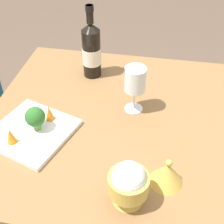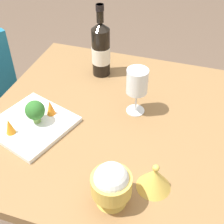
{
  "view_description": "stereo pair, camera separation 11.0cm",
  "coord_description": "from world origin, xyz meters",
  "px_view_note": "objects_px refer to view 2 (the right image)",
  "views": [
    {
      "loc": [
        -0.82,
        -0.15,
        1.48
      ],
      "look_at": [
        0.0,
        0.0,
        0.77
      ],
      "focal_mm": 49.61,
      "sensor_mm": 36.0,
      "label": 1
    },
    {
      "loc": [
        -0.8,
        -0.25,
        1.48
      ],
      "look_at": [
        0.0,
        0.0,
        0.77
      ],
      "focal_mm": 49.61,
      "sensor_mm": 36.0,
      "label": 2
    }
  ],
  "objects_px": {
    "wine_bottle": "(101,49)",
    "serving_plate": "(32,124)",
    "wine_glass": "(137,82)",
    "carrot_garnish_left": "(9,126)",
    "rice_bowl": "(111,184)",
    "rice_bowl_lid": "(154,178)",
    "broccoli_floret": "(35,111)",
    "carrot_garnish_right": "(50,108)"
  },
  "relations": [
    {
      "from": "wine_bottle",
      "to": "serving_plate",
      "type": "xyz_separation_m",
      "value": [
        -0.39,
        0.12,
        -0.11
      ]
    },
    {
      "from": "wine_glass",
      "to": "serving_plate",
      "type": "bearing_deg",
      "value": 120.34
    },
    {
      "from": "wine_bottle",
      "to": "carrot_garnish_left",
      "type": "bearing_deg",
      "value": 160.43
    },
    {
      "from": "rice_bowl",
      "to": "rice_bowl_lid",
      "type": "bearing_deg",
      "value": -51.22
    },
    {
      "from": "serving_plate",
      "to": "broccoli_floret",
      "type": "xyz_separation_m",
      "value": [
        0.01,
        -0.02,
        0.06
      ]
    },
    {
      "from": "wine_bottle",
      "to": "wine_glass",
      "type": "bearing_deg",
      "value": -134.68
    },
    {
      "from": "carrot_garnish_left",
      "to": "rice_bowl",
      "type": "bearing_deg",
      "value": -109.13
    },
    {
      "from": "rice_bowl_lid",
      "to": "carrot_garnish_right",
      "type": "xyz_separation_m",
      "value": [
        0.19,
        0.41,
        0.01
      ]
    },
    {
      "from": "wine_glass",
      "to": "broccoli_floret",
      "type": "relative_size",
      "value": 2.09
    },
    {
      "from": "rice_bowl_lid",
      "to": "broccoli_floret",
      "type": "distance_m",
      "value": 0.46
    },
    {
      "from": "rice_bowl",
      "to": "carrot_garnish_right",
      "type": "xyz_separation_m",
      "value": [
        0.27,
        0.31,
        -0.03
      ]
    },
    {
      "from": "wine_bottle",
      "to": "rice_bowl_lid",
      "type": "relative_size",
      "value": 3.04
    },
    {
      "from": "rice_bowl",
      "to": "rice_bowl_lid",
      "type": "relative_size",
      "value": 1.42
    },
    {
      "from": "wine_glass",
      "to": "rice_bowl",
      "type": "bearing_deg",
      "value": -175.2
    },
    {
      "from": "wine_glass",
      "to": "carrot_garnish_left",
      "type": "height_order",
      "value": "wine_glass"
    },
    {
      "from": "wine_bottle",
      "to": "wine_glass",
      "type": "height_order",
      "value": "wine_bottle"
    },
    {
      "from": "rice_bowl",
      "to": "carrot_garnish_left",
      "type": "relative_size",
      "value": 2.44
    },
    {
      "from": "wine_glass",
      "to": "rice_bowl_lid",
      "type": "height_order",
      "value": "wine_glass"
    },
    {
      "from": "wine_glass",
      "to": "broccoli_floret",
      "type": "height_order",
      "value": "wine_glass"
    },
    {
      "from": "rice_bowl_lid",
      "to": "broccoli_floret",
      "type": "bearing_deg",
      "value": 73.21
    },
    {
      "from": "wine_bottle",
      "to": "carrot_garnish_left",
      "type": "xyz_separation_m",
      "value": [
        -0.46,
        0.16,
        -0.07
      ]
    },
    {
      "from": "broccoli_floret",
      "to": "serving_plate",
      "type": "bearing_deg",
      "value": 124.62
    },
    {
      "from": "rice_bowl",
      "to": "serving_plate",
      "type": "relative_size",
      "value": 0.45
    },
    {
      "from": "carrot_garnish_left",
      "to": "wine_glass",
      "type": "bearing_deg",
      "value": -55.04
    },
    {
      "from": "broccoli_floret",
      "to": "carrot_garnish_right",
      "type": "bearing_deg",
      "value": -27.76
    },
    {
      "from": "wine_glass",
      "to": "carrot_garnish_right",
      "type": "height_order",
      "value": "wine_glass"
    },
    {
      "from": "wine_glass",
      "to": "serving_plate",
      "type": "xyz_separation_m",
      "value": [
        -0.19,
        0.33,
        -0.12
      ]
    },
    {
      "from": "broccoli_floret",
      "to": "rice_bowl",
      "type": "bearing_deg",
      "value": -122.18
    },
    {
      "from": "rice_bowl",
      "to": "broccoli_floret",
      "type": "distance_m",
      "value": 0.4
    },
    {
      "from": "broccoli_floret",
      "to": "wine_bottle",
      "type": "bearing_deg",
      "value": -15.5
    },
    {
      "from": "carrot_garnish_left",
      "to": "carrot_garnish_right",
      "type": "height_order",
      "value": "carrot_garnish_left"
    },
    {
      "from": "serving_plate",
      "to": "carrot_garnish_left",
      "type": "relative_size",
      "value": 5.43
    },
    {
      "from": "wine_glass",
      "to": "rice_bowl",
      "type": "relative_size",
      "value": 1.26
    },
    {
      "from": "serving_plate",
      "to": "carrot_garnish_left",
      "type": "distance_m",
      "value": 0.08
    },
    {
      "from": "carrot_garnish_right",
      "to": "rice_bowl",
      "type": "bearing_deg",
      "value": -130.55
    },
    {
      "from": "serving_plate",
      "to": "broccoli_floret",
      "type": "bearing_deg",
      "value": -55.38
    },
    {
      "from": "rice_bowl",
      "to": "rice_bowl_lid",
      "type": "xyz_separation_m",
      "value": [
        0.08,
        -0.1,
        -0.04
      ]
    },
    {
      "from": "rice_bowl_lid",
      "to": "carrot_garnish_right",
      "type": "distance_m",
      "value": 0.45
    },
    {
      "from": "wine_bottle",
      "to": "wine_glass",
      "type": "relative_size",
      "value": 1.7
    },
    {
      "from": "wine_glass",
      "to": "rice_bowl_lid",
      "type": "relative_size",
      "value": 1.79
    },
    {
      "from": "rice_bowl_lid",
      "to": "carrot_garnish_left",
      "type": "xyz_separation_m",
      "value": [
        0.06,
        0.5,
        0.01
      ]
    },
    {
      "from": "carrot_garnish_right",
      "to": "carrot_garnish_left",
      "type": "bearing_deg",
      "value": 146.82
    }
  ]
}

